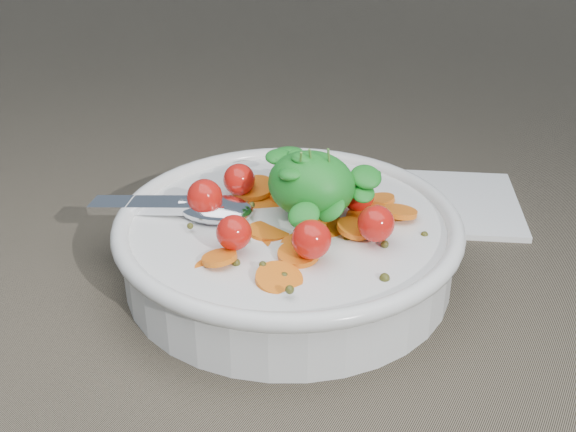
% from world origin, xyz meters
% --- Properties ---
extents(ground, '(6.00, 6.00, 0.00)m').
position_xyz_m(ground, '(0.00, 0.00, 0.00)').
color(ground, '#685D4A').
rests_on(ground, ground).
extents(bowl, '(0.28, 0.26, 0.11)m').
position_xyz_m(bowl, '(-0.02, 0.01, 0.03)').
color(bowl, white).
rests_on(bowl, ground).
extents(napkin, '(0.18, 0.17, 0.01)m').
position_xyz_m(napkin, '(0.04, 0.18, 0.00)').
color(napkin, white).
rests_on(napkin, ground).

